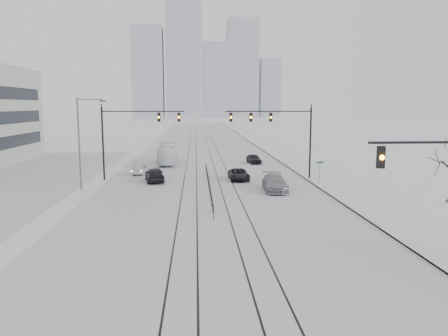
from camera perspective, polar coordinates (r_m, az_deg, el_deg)
road at (r=73.29m, az=-2.69°, el=1.72°), size 22.00×260.00×0.02m
sidewalk_east at (r=74.73m, az=7.72°, el=1.83°), size 5.00×260.00×0.16m
curb at (r=74.29m, az=5.87°, el=1.81°), size 0.10×260.00×0.12m
parking_strip at (r=52.02m, az=-24.79°, el=-1.68°), size 14.00×60.00×0.03m
tram_rails at (r=53.46m, az=-2.32°, el=-0.67°), size 5.30×180.00×0.01m
skyline at (r=287.38m, az=-2.47°, el=12.64°), size 96.00×48.00×72.00m
traffic_mast_ne at (r=48.78m, az=7.44°, el=5.20°), size 9.60×0.37×8.00m
traffic_mast_nw at (r=49.42m, az=-12.20°, el=4.90°), size 9.10×0.37×8.00m
street_light_west at (r=44.30m, az=-18.05°, el=3.86°), size 2.73×0.25×9.00m
median_fence at (r=43.52m, az=-2.01°, el=-2.03°), size 0.06×24.00×1.00m
street_sign at (r=47.13m, az=12.41°, el=-0.10°), size 0.70×0.06×2.40m
sedan_sb_inner at (r=48.00m, az=-9.04°, el=-0.85°), size 2.64×4.88×1.58m
sedan_sb_outer at (r=53.53m, az=-10.97°, el=-0.17°), size 1.44×3.75×1.22m
sedan_nb_front at (r=48.49m, az=1.95°, el=-0.86°), size 2.19×4.55×1.25m
sedan_nb_right at (r=42.62m, az=6.65°, el=-1.96°), size 2.48×5.48×1.56m
sedan_nb_far at (r=62.55m, az=3.92°, el=1.20°), size 2.07×4.05×1.32m
box_truck at (r=62.74m, az=-7.33°, el=1.84°), size 2.41×10.00×2.78m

